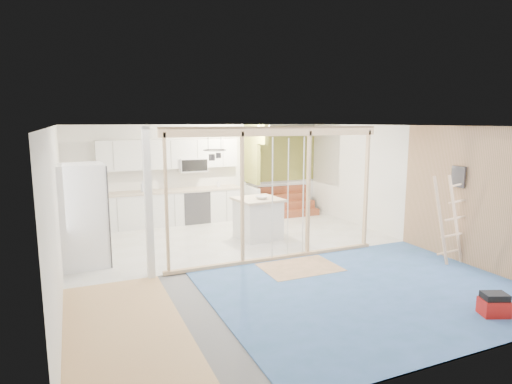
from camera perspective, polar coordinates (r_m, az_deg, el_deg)
name	(u,v)px	position (r m, az deg, el deg)	size (l,w,h in m)	color
room	(262,196)	(8.02, 0.81, -0.51)	(7.01, 8.01, 2.61)	slate
floor_overlays	(264,260)	(8.42, 1.08, -9.09)	(7.00, 8.00, 0.03)	silver
stud_frame	(249,180)	(7.87, -0.98, 1.55)	(4.66, 0.14, 2.60)	tan
base_cabinets	(147,212)	(10.91, -14.35, -2.60)	(4.45, 2.24, 0.93)	silver
upper_cabinets	(172,155)	(11.31, -11.15, 4.85)	(3.60, 0.41, 0.85)	silver
green_partition	(274,183)	(12.21, 2.48, 1.21)	(2.25, 1.51, 2.60)	olive
pot_rack	(215,153)	(9.58, -5.54, 5.26)	(0.52, 0.52, 0.72)	black
sheathing_panel	(487,200)	(8.62, 28.43, -0.95)	(0.02, 4.00, 2.60)	tan
electrical_panel	(458,177)	(8.91, 25.38, 1.85)	(0.04, 0.30, 0.40)	#3B3B40
ceiling_light	(264,127)	(11.21, 1.03, 8.67)	(0.32, 0.32, 0.08)	#FFEABF
fridge	(83,216)	(8.49, -22.11, -2.97)	(0.91, 0.88, 1.92)	white
island	(258,219)	(9.82, 0.25, -3.59)	(1.06, 1.06, 0.95)	silver
bowl	(262,197)	(9.62, 0.78, -0.74)	(0.27, 0.27, 0.07)	silver
soap_bottle_a	(143,186)	(11.11, -14.88, 0.73)	(0.11, 0.11, 0.27)	silver
soap_bottle_b	(218,183)	(11.65, -5.03, 1.17)	(0.08, 0.08, 0.18)	silver
toolbox	(494,305)	(6.95, 29.16, -13.06)	(0.43, 0.38, 0.34)	#A1130E
ladder	(450,220)	(8.79, 24.45, -3.39)	(0.89, 0.18, 1.69)	#E3B78B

